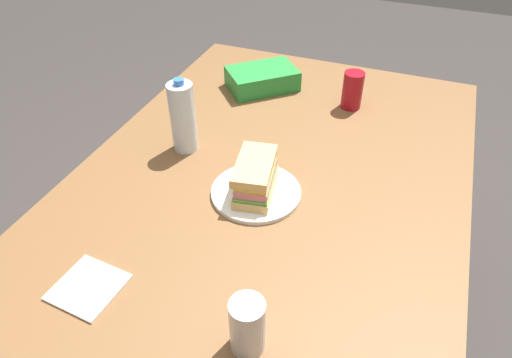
{
  "coord_description": "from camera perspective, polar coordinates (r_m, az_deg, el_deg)",
  "views": [
    {
      "loc": [
        -0.86,
        -0.32,
        1.56
      ],
      "look_at": [
        -0.02,
        0.01,
        0.82
      ],
      "focal_mm": 32.75,
      "sensor_mm": 36.0,
      "label": 1
    }
  ],
  "objects": [
    {
      "name": "soda_can_red",
      "position": [
        1.56,
        11.7,
        10.58
      ],
      "size": [
        0.07,
        0.07,
        0.12
      ],
      "primitive_type": "cylinder",
      "color": "maroon",
      "rests_on": "dining_table"
    },
    {
      "name": "soda_can_silver",
      "position": [
        0.87,
        -1.07,
        -17.47
      ],
      "size": [
        0.07,
        0.07,
        0.12
      ],
      "primitive_type": "cylinder",
      "color": "silver",
      "rests_on": "dining_table"
    },
    {
      "name": "water_bottle_tall",
      "position": [
        1.32,
        -8.93,
        7.45
      ],
      "size": [
        0.07,
        0.07,
        0.22
      ],
      "color": "silver",
      "rests_on": "dining_table"
    },
    {
      "name": "paper_napkin",
      "position": [
        1.06,
        -19.81,
        -12.32
      ],
      "size": [
        0.14,
        0.14,
        0.01
      ],
      "primitive_type": "cube",
      "rotation": [
        0.0,
        0.0,
        3.06
      ],
      "color": "white",
      "rests_on": "dining_table"
    },
    {
      "name": "ground_plane",
      "position": [
        1.81,
        0.49,
        -20.24
      ],
      "size": [
        8.0,
        8.0,
        0.0
      ],
      "primitive_type": "plane",
      "color": "#383330"
    },
    {
      "name": "paper_plate",
      "position": [
        1.2,
        0.0,
        -1.63
      ],
      "size": [
        0.23,
        0.23,
        0.01
      ],
      "primitive_type": "cylinder",
      "color": "white",
      "rests_on": "dining_table"
    },
    {
      "name": "chip_bag",
      "position": [
        1.66,
        0.76,
        12.16
      ],
      "size": [
        0.27,
        0.27,
        0.07
      ],
      "primitive_type": "cube",
      "rotation": [
        0.0,
        0.0,
        2.31
      ],
      "color": "#268C38",
      "rests_on": "dining_table"
    },
    {
      "name": "dining_table",
      "position": [
        1.27,
        0.66,
        -4.44
      ],
      "size": [
        1.62,
        1.02,
        0.77
      ],
      "color": "brown",
      "rests_on": "ground_plane"
    },
    {
      "name": "sandwich",
      "position": [
        1.17,
        -0.05,
        0.23
      ],
      "size": [
        0.19,
        0.13,
        0.08
      ],
      "color": "#DBB26B",
      "rests_on": "paper_plate"
    }
  ]
}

